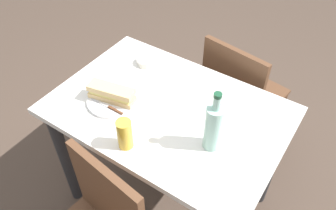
# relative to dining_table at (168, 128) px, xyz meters

# --- Properties ---
(ground_plane) EXTENTS (8.00, 8.00, 0.00)m
(ground_plane) POSITION_rel_dining_table_xyz_m (0.00, 0.00, -0.61)
(ground_plane) COLOR #47382D
(dining_table) EXTENTS (1.04, 0.71, 0.75)m
(dining_table) POSITION_rel_dining_table_xyz_m (0.00, 0.00, 0.00)
(dining_table) COLOR silver
(dining_table) RESTS_ON ground
(chair_near) EXTENTS (0.46, 0.46, 0.84)m
(chair_near) POSITION_rel_dining_table_xyz_m (-0.12, -0.55, -0.13)
(chair_near) COLOR brown
(chair_near) RESTS_ON ground
(plate_near) EXTENTS (0.23, 0.23, 0.01)m
(plate_near) POSITION_rel_dining_table_xyz_m (0.24, 0.10, 0.14)
(plate_near) COLOR white
(plate_near) RESTS_ON dining_table
(baguette_sandwich_near) EXTENTS (0.22, 0.11, 0.07)m
(baguette_sandwich_near) POSITION_rel_dining_table_xyz_m (0.24, 0.10, 0.18)
(baguette_sandwich_near) COLOR #DBB77A
(baguette_sandwich_near) RESTS_ON plate_near
(knife_near) EXTENTS (0.18, 0.01, 0.01)m
(knife_near) POSITION_rel_dining_table_xyz_m (0.21, 0.15, 0.15)
(knife_near) COLOR silver
(knife_near) RESTS_ON plate_near
(water_bottle) EXTENTS (0.07, 0.07, 0.28)m
(water_bottle) POSITION_rel_dining_table_xyz_m (-0.26, 0.08, 0.25)
(water_bottle) COLOR #99C6B7
(water_bottle) RESTS_ON dining_table
(beer_glass) EXTENTS (0.06, 0.06, 0.13)m
(beer_glass) POSITION_rel_dining_table_xyz_m (0.02, 0.27, 0.20)
(beer_glass) COLOR gold
(beer_glass) RESTS_ON dining_table
(olive_bowl) EXTENTS (0.10, 0.10, 0.03)m
(olive_bowl) POSITION_rel_dining_table_xyz_m (0.27, -0.21, 0.15)
(olive_bowl) COLOR silver
(olive_bowl) RESTS_ON dining_table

